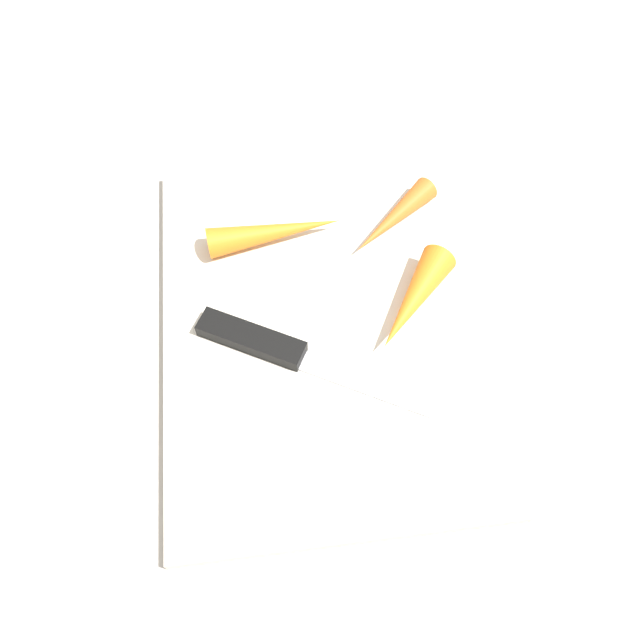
# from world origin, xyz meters

# --- Properties ---
(ground_plane) EXTENTS (1.40, 1.40, 0.00)m
(ground_plane) POSITION_xyz_m (0.00, 0.00, 0.00)
(ground_plane) COLOR #ADA8A0
(cutting_board) EXTENTS (0.36, 0.26, 0.01)m
(cutting_board) POSITION_xyz_m (0.00, 0.00, 0.01)
(cutting_board) COLOR silver
(cutting_board) RESTS_ON ground_plane
(knife) EXTENTS (0.11, 0.18, 0.01)m
(knife) POSITION_xyz_m (0.02, -0.05, 0.02)
(knife) COLOR #B7B7BC
(knife) RESTS_ON cutting_board
(carrot_longest) EXTENTS (0.04, 0.12, 0.03)m
(carrot_longest) POSITION_xyz_m (-0.09, -0.03, 0.03)
(carrot_longest) COLOR orange
(carrot_longest) RESTS_ON cutting_board
(carrot_medium) EXTENTS (0.10, 0.09, 0.03)m
(carrot_medium) POSITION_xyz_m (0.00, 0.08, 0.03)
(carrot_medium) COLOR orange
(carrot_medium) RESTS_ON cutting_board
(carrot_shortest) EXTENTS (0.08, 0.09, 0.02)m
(carrot_shortest) POSITION_xyz_m (-0.09, 0.08, 0.02)
(carrot_shortest) COLOR orange
(carrot_shortest) RESTS_ON cutting_board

